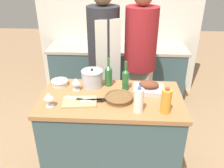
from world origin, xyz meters
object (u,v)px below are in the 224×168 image
object	(u,v)px
knife_chef	(94,100)
knife_bread	(93,100)
milk_jug	(139,100)
condiment_bottle_tall	(111,41)
wine_glass_right	(48,96)
mixing_bowl	(60,82)
cutting_board	(80,102)
stock_pot	(92,78)
person_cook_guest	(140,58)
roasting_pan	(149,87)
wicker_basket	(119,98)
person_cook_aproned	(104,57)
wine_bottle_green	(108,75)
wine_bottle_dark	(126,79)
juice_jug	(166,101)
condiment_bottle_short	(91,42)
knife_paring	(75,98)
wine_glass_left	(76,81)

from	to	relation	value
knife_chef	knife_bread	bearing A→B (deg)	166.49
milk_jug	condiment_bottle_tall	distance (m)	1.81
wine_glass_right	knife_bread	size ratio (longest dim) A/B	0.70
mixing_bowl	cutting_board	bearing A→B (deg)	-51.59
stock_pot	person_cook_guest	size ratio (longest dim) A/B	0.12
knife_bread	person_cook_guest	distance (m)	1.00
milk_jug	roasting_pan	bearing A→B (deg)	71.88
knife_bread	person_cook_guest	size ratio (longest dim) A/B	0.11
wicker_basket	person_cook_aproned	distance (m)	0.87
wine_bottle_green	knife_bread	xyz separation A→B (m)	(-0.12, -0.32, -0.09)
milk_jug	person_cook_guest	distance (m)	1.02
wicker_basket	milk_jug	bearing A→B (deg)	-44.27
roasting_pan	person_cook_aproned	world-z (taller)	person_cook_aproned
wine_bottle_dark	cutting_board	bearing A→B (deg)	-146.47
wine_bottle_dark	knife_chef	xyz separation A→B (m)	(-0.27, -0.24, -0.10)
cutting_board	wine_glass_right	size ratio (longest dim) A/B	2.37
roasting_pan	juice_jug	world-z (taller)	juice_jug
mixing_bowl	wine_bottle_dark	world-z (taller)	wine_bottle_dark
cutting_board	condiment_bottle_short	size ratio (longest dim) A/B	1.46
knife_paring	person_cook_guest	distance (m)	1.08
roasting_pan	condiment_bottle_tall	distance (m)	1.50
juice_jug	wine_glass_left	world-z (taller)	juice_jug
roasting_pan	condiment_bottle_short	size ratio (longest dim) A/B	1.40
wine_glass_left	person_cook_guest	distance (m)	0.94
knife_paring	condiment_bottle_short	xyz separation A→B (m)	(-0.06, 1.51, 0.05)
milk_jug	knife_bread	size ratio (longest dim) A/B	1.19
wicker_basket	juice_jug	world-z (taller)	juice_jug
wine_bottle_green	condiment_bottle_short	xyz separation A→B (m)	(-0.34, 1.20, -0.05)
stock_pot	juice_jug	xyz separation A→B (m)	(0.66, -0.43, 0.02)
knife_bread	condiment_bottle_short	size ratio (longest dim) A/B	0.88
cutting_board	wine_glass_left	world-z (taller)	wine_glass_left
juice_jug	wicker_basket	bearing A→B (deg)	157.29
person_cook_aproned	milk_jug	bearing A→B (deg)	-92.12
stock_pot	condiment_bottle_short	distance (m)	1.23
mixing_bowl	condiment_bottle_tall	world-z (taller)	condiment_bottle_tall
milk_jug	knife_chef	xyz separation A→B (m)	(-0.38, 0.13, -0.09)
knife_paring	wine_bottle_green	bearing A→B (deg)	48.51
milk_jug	knife_paring	world-z (taller)	milk_jug
juice_jug	knife_chef	bearing A→B (deg)	168.06
knife_chef	knife_bread	distance (m)	0.01
mixing_bowl	roasting_pan	bearing A→B (deg)	-5.52
mixing_bowl	knife_bread	world-z (taller)	mixing_bowl
knife_bread	cutting_board	bearing A→B (deg)	-166.59
milk_jug	knife_bread	xyz separation A→B (m)	(-0.40, 0.13, -0.09)
wine_glass_left	wine_glass_right	world-z (taller)	wine_glass_right
wine_glass_left	person_cook_aproned	size ratio (longest dim) A/B	0.07
cutting_board	wine_bottle_dark	distance (m)	0.49
knife_bread	person_cook_aproned	world-z (taller)	person_cook_aproned
stock_pot	juice_jug	distance (m)	0.79
roasting_pan	wicker_basket	distance (m)	0.33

